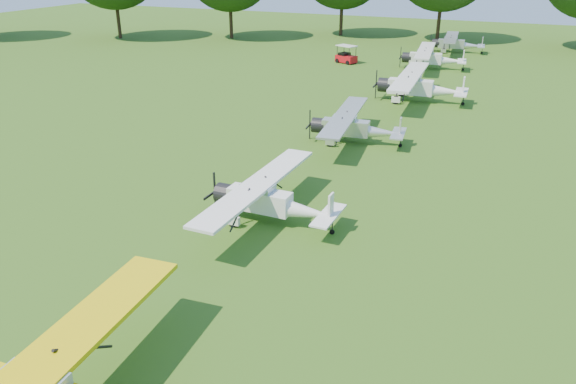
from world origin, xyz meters
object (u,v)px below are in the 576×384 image
at_px(aircraft_3, 269,199).
at_px(aircraft_5, 418,85).
at_px(aircraft_4, 353,126).
at_px(golf_cart, 346,57).
at_px(aircraft_6, 431,57).
at_px(aircraft_7, 456,43).

relative_size(aircraft_3, aircraft_5, 0.84).
bearing_deg(aircraft_4, golf_cart, 102.06).
height_order(aircraft_4, aircraft_6, aircraft_6).
bearing_deg(aircraft_7, golf_cart, -136.29).
bearing_deg(aircraft_5, aircraft_3, -97.52).
bearing_deg(aircraft_4, aircraft_3, -97.28).
relative_size(aircraft_3, golf_cart, 3.92).
distance_m(aircraft_3, aircraft_7, 46.33).
relative_size(aircraft_4, aircraft_6, 0.92).
height_order(aircraft_3, golf_cart, aircraft_3).
bearing_deg(aircraft_6, golf_cart, 175.46).
height_order(aircraft_3, aircraft_5, aircraft_5).
relative_size(aircraft_7, golf_cart, 4.02).
bearing_deg(aircraft_3, aircraft_4, 90.42).
xyz_separation_m(aircraft_5, aircraft_6, (-1.31, 13.05, -0.12)).
bearing_deg(golf_cart, aircraft_4, -47.52).
xyz_separation_m(aircraft_3, aircraft_7, (1.31, 46.31, 0.02)).
bearing_deg(aircraft_6, aircraft_3, -97.03).
xyz_separation_m(aircraft_7, golf_cart, (-9.27, -10.69, -0.50)).
bearing_deg(aircraft_3, aircraft_5, 86.84).
bearing_deg(golf_cart, aircraft_7, 72.96).
bearing_deg(golf_cart, aircraft_3, -53.51).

